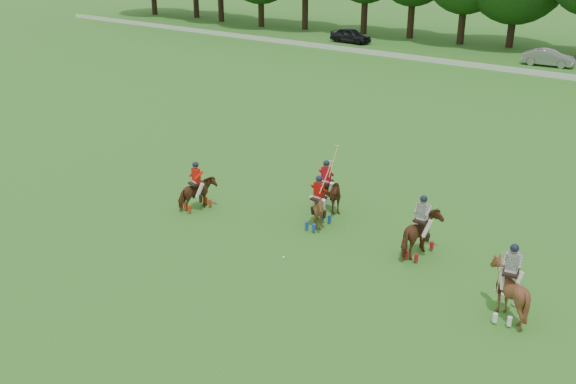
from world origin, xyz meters
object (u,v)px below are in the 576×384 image
Objects in this scene: car_mid at (549,58)px; polo_stripe_b at (508,290)px; polo_stripe_a at (421,234)px; car_left at (351,35)px; polo_red_a at (197,193)px; polo_red_c at (318,209)px; polo_ball at (284,257)px; polo_red_b at (326,194)px.

car_mid is 40.79m from polo_stripe_b.
polo_stripe_b is (3.80, -1.94, 0.04)m from polo_stripe_a.
polo_stripe_a reaches higher than car_mid.
polo_red_a is at bearing -154.53° from car_left.
polo_stripe_b is (12.98, -0.11, 0.14)m from polo_red_a.
polo_red_c is (21.92, -37.76, 0.02)m from car_left.
polo_stripe_a is (26.12, -37.52, 0.10)m from car_left.
polo_red_c reaches higher than car_left.
polo_stripe_a is at bearing 39.73° from polo_ball.
polo_red_a reaches higher than car_left.
polo_red_a is 0.90× the size of polo_stripe_a.
car_left is 47.86× the size of polo_ball.
car_mid is 1.55× the size of polo_red_c.
polo_red_a is 12.98m from polo_stripe_b.
polo_red_b is (4.36, 3.00, 0.05)m from polo_red_a.
car_mid is 1.80× the size of polo_stripe_a.
polo_stripe_b is (29.92, -39.46, 0.14)m from car_left.
polo_red_b is at bearing 104.36° from polo_ball.
car_left is 1.55× the size of polo_red_b.
polo_red_c is (2.35, -37.76, 0.07)m from car_mid.
car_left is at bearing 120.13° from polo_red_c.
polo_red_b is 1.16× the size of polo_stripe_b.
polo_red_c reaches higher than polo_stripe_a.
polo_stripe_a reaches higher than polo_red_a.
car_left is at bearing 124.85° from polo_stripe_a.
polo_red_c reaches higher than polo_red_a.
polo_red_b reaches higher than polo_red_c.
polo_stripe_b is at bearing -19.85° from polo_red_b.
car_mid is 1.51× the size of polo_red_b.
car_left is 1.60× the size of polo_red_c.
polo_stripe_a is (6.55, -37.52, 0.15)m from car_mid.
polo_red_b is at bearing 113.49° from polo_red_c.
car_mid is 46.46× the size of polo_ball.
polo_stripe_a is (9.19, 1.83, 0.10)m from polo_red_a.
polo_ball is (1.09, -4.27, -0.75)m from polo_red_b.
polo_red_a is 23.26× the size of polo_ball.
polo_ball is (-3.73, -3.10, -0.79)m from polo_stripe_a.
polo_stripe_b is (8.00, -1.70, 0.12)m from polo_red_c.
polo_red_a is at bearing -162.32° from polo_red_c.
polo_red_b is 4.96m from polo_stripe_a.
car_mid is 36.39m from polo_red_b.
polo_stripe_b is at bearing -170.18° from car_mid.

